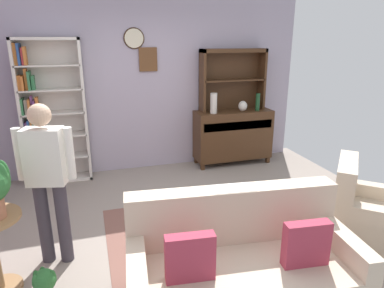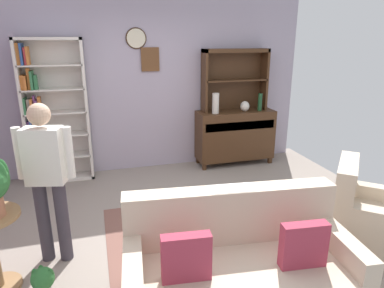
% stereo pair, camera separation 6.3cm
% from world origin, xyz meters
% --- Properties ---
extents(ground_plane, '(5.40, 4.60, 0.02)m').
position_xyz_m(ground_plane, '(0.00, 0.00, -0.01)').
color(ground_plane, gray).
extents(wall_back, '(5.00, 0.09, 2.80)m').
position_xyz_m(wall_back, '(-0.00, 2.13, 1.41)').
color(wall_back, '#A399AD').
rests_on(wall_back, ground_plane).
extents(area_rug, '(2.24, 2.03, 0.01)m').
position_xyz_m(area_rug, '(0.20, -0.30, 0.00)').
color(area_rug, brown).
rests_on(area_rug, ground_plane).
extents(bookshelf, '(0.90, 0.30, 2.10)m').
position_xyz_m(bookshelf, '(-1.54, 1.94, 1.03)').
color(bookshelf, silver).
rests_on(bookshelf, ground_plane).
extents(sideboard, '(1.30, 0.45, 0.92)m').
position_xyz_m(sideboard, '(1.34, 1.86, 0.51)').
color(sideboard, '#422816').
rests_on(sideboard, ground_plane).
extents(sideboard_hutch, '(1.10, 0.26, 1.00)m').
position_xyz_m(sideboard_hutch, '(1.34, 1.97, 1.56)').
color(sideboard_hutch, '#422816').
rests_on(sideboard_hutch, sideboard).
extents(vase_tall, '(0.11, 0.11, 0.33)m').
position_xyz_m(vase_tall, '(0.95, 1.78, 1.08)').
color(vase_tall, beige).
rests_on(vase_tall, sideboard).
extents(vase_round, '(0.15, 0.15, 0.17)m').
position_xyz_m(vase_round, '(1.47, 1.79, 1.01)').
color(vase_round, beige).
rests_on(vase_round, sideboard).
extents(bottle_wine, '(0.07, 0.07, 0.29)m').
position_xyz_m(bottle_wine, '(1.73, 1.77, 1.06)').
color(bottle_wine, '#194223').
rests_on(bottle_wine, sideboard).
extents(couch_floral, '(1.88, 1.04, 0.90)m').
position_xyz_m(couch_floral, '(0.09, -1.19, 0.31)').
color(couch_floral, beige).
rests_on(couch_floral, ground_plane).
extents(armchair_floral, '(1.08, 1.08, 0.88)m').
position_xyz_m(armchair_floral, '(1.73, -0.79, 0.29)').
color(armchair_floral, beige).
rests_on(armchair_floral, ground_plane).
extents(potted_plant_small, '(0.19, 0.19, 0.27)m').
position_xyz_m(potted_plant_small, '(-1.46, -0.68, 0.16)').
color(potted_plant_small, gray).
rests_on(potted_plant_small, ground_plane).
extents(person_reading, '(0.52, 0.28, 1.56)m').
position_xyz_m(person_reading, '(-1.39, -0.17, 0.91)').
color(person_reading, '#38333D').
rests_on(person_reading, ground_plane).
extents(coffee_table, '(0.80, 0.50, 0.42)m').
position_xyz_m(coffee_table, '(0.16, -0.44, 0.35)').
color(coffee_table, '#422816').
rests_on(coffee_table, ground_plane).
extents(book_stack, '(0.21, 0.16, 0.07)m').
position_xyz_m(book_stack, '(0.06, -0.40, 0.45)').
color(book_stack, '#337247').
rests_on(book_stack, coffee_table).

